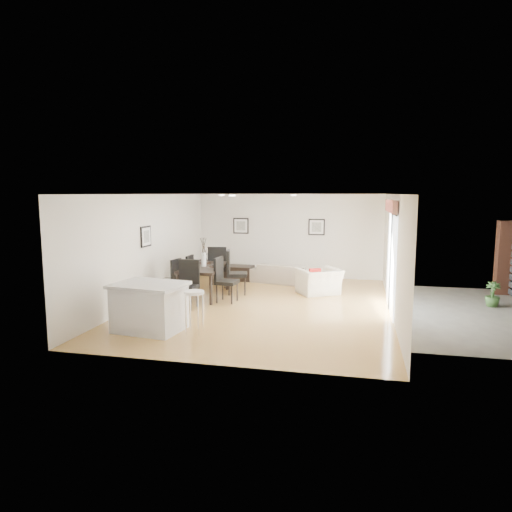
% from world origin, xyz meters
% --- Properties ---
extents(ground, '(8.00, 8.00, 0.00)m').
position_xyz_m(ground, '(0.00, 0.00, 0.00)').
color(ground, tan).
rests_on(ground, ground).
extents(wall_back, '(6.00, 0.04, 2.70)m').
position_xyz_m(wall_back, '(0.00, 4.00, 1.35)').
color(wall_back, silver).
rests_on(wall_back, ground).
extents(wall_front, '(6.00, 0.04, 2.70)m').
position_xyz_m(wall_front, '(0.00, -4.00, 1.35)').
color(wall_front, silver).
rests_on(wall_front, ground).
extents(wall_left, '(0.04, 8.00, 2.70)m').
position_xyz_m(wall_left, '(-3.00, 0.00, 1.35)').
color(wall_left, silver).
rests_on(wall_left, ground).
extents(wall_right, '(0.04, 8.00, 2.70)m').
position_xyz_m(wall_right, '(3.00, 0.00, 1.35)').
color(wall_right, silver).
rests_on(wall_right, ground).
extents(ceiling, '(6.00, 8.00, 0.02)m').
position_xyz_m(ceiling, '(0.00, 0.00, 2.70)').
color(ceiling, white).
rests_on(ceiling, wall_back).
extents(sofa, '(2.13, 1.22, 0.59)m').
position_xyz_m(sofa, '(0.05, 2.90, 0.29)').
color(sofa, gray).
rests_on(sofa, ground).
extents(armchair, '(1.40, 1.36, 0.69)m').
position_xyz_m(armchair, '(1.20, 1.58, 0.35)').
color(armchair, white).
rests_on(armchair, ground).
extents(courtyard_plant_b, '(0.37, 0.37, 0.61)m').
position_xyz_m(courtyard_plant_b, '(5.42, 1.11, 0.30)').
color(courtyard_plant_b, '#3A622A').
rests_on(courtyard_plant_b, ground).
extents(dining_table, '(1.09, 2.00, 0.81)m').
position_xyz_m(dining_table, '(-1.75, 0.63, 0.73)').
color(dining_table, black).
rests_on(dining_table, ground).
extents(dining_chair_wnear, '(0.53, 0.53, 1.06)m').
position_xyz_m(dining_chair_wnear, '(-2.43, 0.14, 0.59)').
color(dining_chair_wnear, black).
rests_on(dining_chair_wnear, ground).
extents(dining_chair_wfar, '(0.47, 0.47, 1.02)m').
position_xyz_m(dining_chair_wfar, '(-2.44, 1.12, 0.57)').
color(dining_chair_wfar, black).
rests_on(dining_chair_wfar, ground).
extents(dining_chair_enear, '(0.55, 0.55, 1.13)m').
position_xyz_m(dining_chair_enear, '(-1.07, 0.16, 0.63)').
color(dining_chair_enear, black).
rests_on(dining_chair_enear, ground).
extents(dining_chair_efar, '(0.65, 0.65, 1.20)m').
position_xyz_m(dining_chair_efar, '(-1.07, 1.09, 0.67)').
color(dining_chair_efar, black).
rests_on(dining_chair_efar, ground).
extents(dining_chair_head, '(0.52, 0.52, 1.14)m').
position_xyz_m(dining_chair_head, '(-1.75, -0.56, 0.64)').
color(dining_chair_head, black).
rests_on(dining_chair_head, ground).
extents(dining_chair_foot, '(0.61, 0.61, 1.20)m').
position_xyz_m(dining_chair_foot, '(-1.73, 1.82, 0.67)').
color(dining_chair_foot, black).
rests_on(dining_chair_foot, ground).
extents(vase, '(0.83, 1.36, 0.77)m').
position_xyz_m(vase, '(-1.75, 0.63, 1.15)').
color(vase, white).
rests_on(vase, dining_table).
extents(coffee_table, '(1.13, 0.69, 0.45)m').
position_xyz_m(coffee_table, '(-1.57, 3.09, 0.22)').
color(coffee_table, black).
rests_on(coffee_table, ground).
extents(side_table, '(0.50, 0.50, 0.55)m').
position_xyz_m(side_table, '(-2.66, 3.66, 0.27)').
color(side_table, black).
rests_on(side_table, ground).
extents(table_lamp, '(0.19, 0.19, 0.36)m').
position_xyz_m(table_lamp, '(-2.66, 3.66, 0.78)').
color(table_lamp, white).
rests_on(table_lamp, side_table).
extents(cushion, '(0.33, 0.22, 0.32)m').
position_xyz_m(cushion, '(1.10, 1.48, 0.56)').
color(cushion, '#AC1C16').
rests_on(cushion, armchair).
extents(kitchen_island, '(1.49, 1.21, 0.96)m').
position_xyz_m(kitchen_island, '(-1.80, -2.50, 0.48)').
color(kitchen_island, silver).
rests_on(kitchen_island, ground).
extents(bar_stool, '(0.39, 0.39, 0.85)m').
position_xyz_m(bar_stool, '(-0.86, -2.50, 0.73)').
color(bar_stool, white).
rests_on(bar_stool, ground).
extents(framed_print_back_left, '(0.52, 0.04, 0.52)m').
position_xyz_m(framed_print_back_left, '(-1.60, 3.97, 1.65)').
color(framed_print_back_left, black).
rests_on(framed_print_back_left, wall_back).
extents(framed_print_back_right, '(0.52, 0.04, 0.52)m').
position_xyz_m(framed_print_back_right, '(0.90, 3.97, 1.65)').
color(framed_print_back_right, black).
rests_on(framed_print_back_right, wall_back).
extents(framed_print_left_wall, '(0.04, 0.52, 0.52)m').
position_xyz_m(framed_print_left_wall, '(-2.97, -0.20, 1.65)').
color(framed_print_left_wall, black).
rests_on(framed_print_left_wall, wall_left).
extents(sliding_door, '(0.12, 2.70, 2.57)m').
position_xyz_m(sliding_door, '(2.96, 0.30, 1.66)').
color(sliding_door, white).
rests_on(sliding_door, wall_right).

